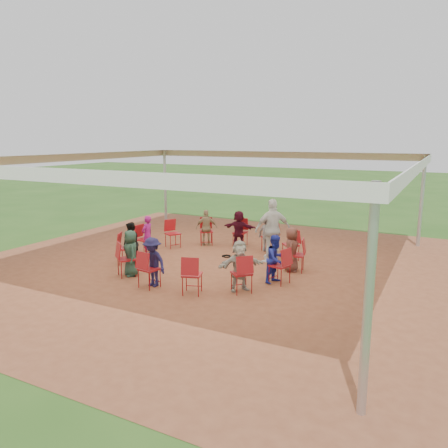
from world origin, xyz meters
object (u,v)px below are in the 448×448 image
at_px(chair_8, 127,248).
at_px(person_seated_4, 206,228).
at_px(chair_0, 280,266).
at_px(chair_3, 270,237).
at_px(person_seated_0, 276,259).
at_px(person_seated_6, 131,243).
at_px(chair_4, 240,232).
at_px(person_seated_9, 240,266).
at_px(person_seated_2, 267,233).
at_px(chair_12, 242,273).
at_px(chair_10, 149,269).
at_px(person_seated_8, 153,262).
at_px(chair_7, 144,240).
at_px(person_seated_7, 131,253).
at_px(chair_9, 126,259).
at_px(cable_coil, 227,256).
at_px(chair_5, 206,231).
at_px(chair_6, 173,234).
at_px(chair_2, 291,245).
at_px(chair_11, 192,275).
at_px(person_seated_3, 239,229).
at_px(standing_person, 273,230).
at_px(chair_1, 296,255).
at_px(person_seated_1, 292,249).
at_px(person_seated_5, 147,235).
at_px(laptop, 271,259).

height_order(chair_8, person_seated_4, person_seated_4).
distance_m(chair_0, chair_3, 3.13).
xyz_separation_m(person_seated_0, person_seated_4, (-3.36, 2.50, 0.00)).
height_order(person_seated_4, person_seated_6, same).
height_order(chair_4, person_seated_9, person_seated_9).
bearing_deg(person_seated_2, chair_12, 125.65).
xyz_separation_m(chair_10, person_seated_0, (2.52, 1.72, 0.15)).
xyz_separation_m(person_seated_0, person_seated_8, (-2.50, -1.60, 0.00)).
relative_size(chair_10, person_seated_8, 0.76).
height_order(chair_7, person_seated_7, person_seated_7).
height_order(chair_9, person_seated_7, person_seated_7).
distance_m(person_seated_2, person_seated_8, 4.45).
relative_size(person_seated_7, cable_coil, 3.54).
relative_size(chair_5, chair_6, 1.00).
distance_m(chair_2, chair_11, 3.89).
bearing_deg(chair_11, person_seated_3, 83.26).
bearing_deg(chair_12, cable_coil, 76.95).
bearing_deg(chair_12, chair_8, 124.62).
xyz_separation_m(person_seated_4, standing_person, (2.54, -0.59, 0.30)).
bearing_deg(chair_3, person_seated_0, 136.78).
height_order(chair_1, person_seated_8, person_seated_8).
distance_m(chair_9, chair_11, 2.19).
height_order(person_seated_0, person_seated_1, same).
height_order(chair_7, cable_coil, chair_7).
bearing_deg(chair_1, chair_6, 69.23).
relative_size(chair_8, person_seated_9, 0.76).
bearing_deg(chair_10, standing_person, 73.77).
distance_m(chair_1, chair_2, 1.13).
bearing_deg(chair_2, chair_1, 166.15).
xyz_separation_m(chair_5, standing_person, (2.61, -0.69, 0.45)).
bearing_deg(chair_1, chair_5, 55.38).
xyz_separation_m(person_seated_0, person_seated_2, (-1.29, 2.68, 0.00)).
relative_size(chair_8, person_seated_3, 0.76).
relative_size(person_seated_4, cable_coil, 3.54).
bearing_deg(person_seated_8, person_seated_4, 110.77).
distance_m(person_seated_2, person_seated_5, 3.69).
relative_size(chair_11, person_seated_3, 0.76).
height_order(chair_0, chair_6, same).
distance_m(chair_7, person_seated_1, 4.57).
relative_size(chair_1, laptop, 2.29).
xyz_separation_m(person_seated_7, person_seated_8, (0.99, -0.41, 0.00)).
bearing_deg(chair_4, person_seated_5, 43.22).
bearing_deg(chair_11, chair_2, 55.38).
relative_size(person_seated_0, person_seated_8, 1.00).
distance_m(chair_11, laptop, 2.08).
distance_m(chair_4, person_seated_1, 3.06).
bearing_deg(person_seated_9, person_seated_6, 124.62).
xyz_separation_m(person_seated_8, person_seated_9, (1.97, 0.67, 0.00)).
height_order(chair_2, chair_5, same).
bearing_deg(chair_4, standing_person, 140.59).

